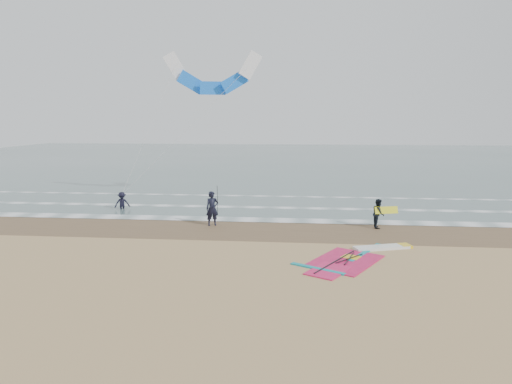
# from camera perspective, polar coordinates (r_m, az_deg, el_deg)

# --- Properties ---
(ground) EXTENTS (120.00, 120.00, 0.00)m
(ground) POSITION_cam_1_polar(r_m,az_deg,el_deg) (18.81, 2.53, -9.13)
(ground) COLOR tan
(ground) RESTS_ON ground
(sea_water) EXTENTS (120.00, 80.00, 0.02)m
(sea_water) POSITION_cam_1_polar(r_m,az_deg,el_deg) (66.10, 4.73, 4.02)
(sea_water) COLOR #47605E
(sea_water) RESTS_ON ground
(wet_sand_band) EXTENTS (120.00, 5.00, 0.01)m
(wet_sand_band) POSITION_cam_1_polar(r_m,az_deg,el_deg) (24.57, 3.27, -4.74)
(wet_sand_band) COLOR brown
(wet_sand_band) RESTS_ON ground
(foam_waterline) EXTENTS (120.00, 9.15, 0.02)m
(foam_waterline) POSITION_cam_1_polar(r_m,az_deg,el_deg) (28.89, 3.62, -2.58)
(foam_waterline) COLOR white
(foam_waterline) RESTS_ON ground
(windsurf_rig) EXTENTS (5.55, 5.26, 0.13)m
(windsurf_rig) POSITION_cam_1_polar(r_m,az_deg,el_deg) (20.17, 12.46, -7.97)
(windsurf_rig) COLOR white
(windsurf_rig) RESTS_ON ground
(person_standing) EXTENTS (0.83, 0.70, 1.92)m
(person_standing) POSITION_cam_1_polar(r_m,az_deg,el_deg) (25.44, -5.49, -2.07)
(person_standing) COLOR black
(person_standing) RESTS_ON ground
(person_walking) EXTENTS (0.63, 0.80, 1.60)m
(person_walking) POSITION_cam_1_polar(r_m,az_deg,el_deg) (25.69, 15.04, -2.61)
(person_walking) COLOR black
(person_walking) RESTS_ON ground
(person_wading) EXTENTS (1.13, 0.94, 1.52)m
(person_wading) POSITION_cam_1_polar(r_m,az_deg,el_deg) (31.04, -16.42, -0.74)
(person_wading) COLOR black
(person_wading) RESTS_ON ground
(held_pole) EXTENTS (0.17, 0.86, 1.82)m
(held_pole) POSITION_cam_1_polar(r_m,az_deg,el_deg) (25.30, -4.84, -1.09)
(held_pole) COLOR black
(held_pole) RESTS_ON ground
(carried_kiteboard) EXTENTS (1.30, 0.51, 0.39)m
(carried_kiteboard) POSITION_cam_1_polar(r_m,az_deg,el_deg) (25.62, 15.98, -2.20)
(carried_kiteboard) COLOR yellow
(carried_kiteboard) RESTS_ON ground
(surf_kite) EXTENTS (8.86, 4.57, 9.64)m
(surf_kite) POSITION_cam_1_polar(r_m,az_deg,el_deg) (33.25, -5.48, 14.12)
(surf_kite) COLOR white
(surf_kite) RESTS_ON ground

